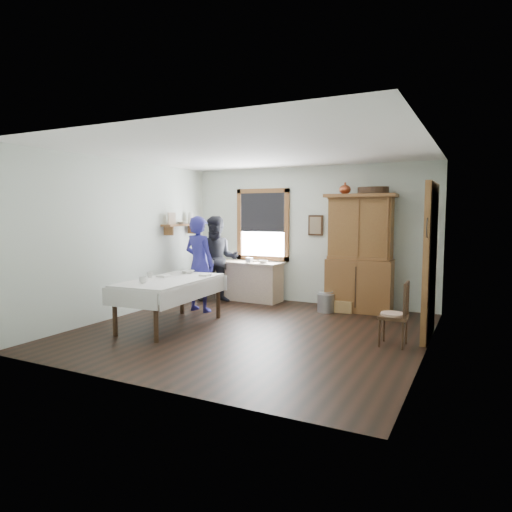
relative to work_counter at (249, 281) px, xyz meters
name	(u,v)px	position (x,y,z in m)	size (l,w,h in m)	color
room	(251,243)	(1.17, -2.17, 0.95)	(5.01, 5.01, 2.70)	black
window	(263,221)	(0.17, 0.29, 1.23)	(1.18, 0.07, 1.48)	white
doorway	(431,257)	(3.62, -1.32, 0.76)	(0.09, 1.14, 2.22)	#4B3D36
wall_shelf	(182,224)	(-1.20, -0.63, 1.17)	(0.24, 1.00, 0.44)	brown
framed_picture	(315,225)	(1.32, 0.29, 1.15)	(0.30, 0.04, 0.40)	#372513
rug_beater	(428,218)	(3.62, -1.87, 1.32)	(0.27, 0.27, 0.01)	black
work_counter	(249,281)	(0.00, 0.00, 0.00)	(1.39, 0.53, 0.80)	tan
china_hutch	(360,253)	(2.28, -0.03, 0.67)	(1.25, 0.59, 2.13)	brown
dining_table	(170,303)	(-0.11, -2.49, -0.02)	(0.99, 1.89, 0.75)	silver
spindle_chair	(393,314)	(3.23, -1.99, 0.04)	(0.41, 0.41, 0.88)	#372513
pail	(326,303)	(1.76, -0.36, -0.23)	(0.31, 0.31, 0.33)	#93969A
wicker_basket	(343,306)	(2.04, -0.23, -0.29)	(0.36, 0.26, 0.21)	tan
woman_blue	(199,267)	(-0.33, -1.33, 0.41)	(0.59, 0.39, 1.61)	navy
figure_dark	(218,262)	(-0.49, -0.41, 0.40)	(0.78, 0.61, 1.60)	black
table_cup_a	(143,280)	(-0.21, -2.99, 0.40)	(0.12, 0.12, 0.10)	silver
table_cup_b	(150,275)	(-0.50, -2.50, 0.41)	(0.10, 0.10, 0.10)	silver
table_bowl	(188,272)	(-0.27, -1.77, 0.39)	(0.24, 0.24, 0.06)	silver
counter_book	(249,261)	(-0.06, 0.12, 0.41)	(0.17, 0.23, 0.02)	#7D6C53
counter_bowl	(263,262)	(0.37, -0.10, 0.43)	(0.19, 0.19, 0.06)	silver
shelf_bowl	(182,223)	(-1.20, -0.62, 1.20)	(0.22, 0.22, 0.05)	silver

